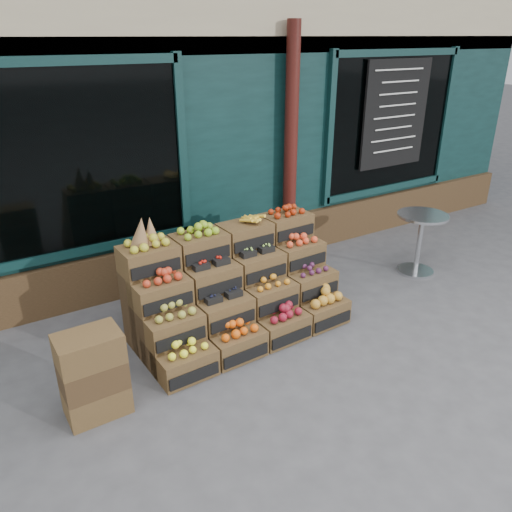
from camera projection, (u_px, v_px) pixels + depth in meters
ground at (307, 349)px, 5.23m from camera, size 60.00×60.00×0.00m
shop_facade at (125, 76)px, 8.22m from camera, size 12.00×6.24×4.80m
crate_display at (235, 292)px, 5.45m from camera, size 2.31×1.19×1.42m
spare_crates at (93, 375)px, 4.20m from camera, size 0.53×0.37×0.79m
bistro_table at (420, 237)px, 6.72m from camera, size 0.67×0.67×0.84m
shopkeeper at (47, 217)px, 5.98m from camera, size 0.86×0.70×2.02m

